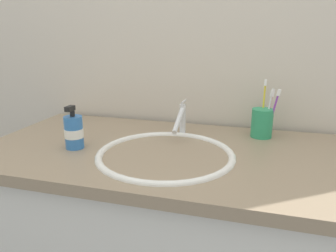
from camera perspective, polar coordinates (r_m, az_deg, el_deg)
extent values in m
cube|color=beige|center=(1.41, 4.27, 12.19)|extent=(2.49, 0.04, 2.40)
cube|color=gray|center=(1.12, 0.02, -4.88)|extent=(1.29, 0.66, 0.04)
ellipsoid|color=white|center=(1.08, -0.44, -7.85)|extent=(0.39, 0.39, 0.11)
torus|color=white|center=(1.06, -0.45, -5.13)|extent=(0.45, 0.45, 0.02)
cylinder|color=#595B60|center=(1.10, -0.44, -10.28)|extent=(0.03, 0.03, 0.01)
cylinder|color=silver|center=(1.25, 2.57, 1.16)|extent=(0.02, 0.02, 0.12)
cylinder|color=silver|center=(1.19, 1.88, 1.10)|extent=(0.02, 0.13, 0.08)
cylinder|color=silver|center=(1.25, 2.77, 4.30)|extent=(0.01, 0.05, 0.01)
cylinder|color=#2D9966|center=(1.27, 16.13, 0.50)|extent=(0.08, 0.08, 0.11)
cylinder|color=red|center=(1.29, 17.11, 2.13)|extent=(0.03, 0.04, 0.16)
cube|color=white|center=(1.29, 17.90, 5.73)|extent=(0.02, 0.02, 0.03)
cylinder|color=yellow|center=(1.28, 16.34, 2.93)|extent=(0.01, 0.03, 0.20)
cube|color=white|center=(1.28, 16.72, 7.31)|extent=(0.01, 0.01, 0.03)
cylinder|color=white|center=(1.27, 17.06, 1.91)|extent=(0.03, 0.02, 0.16)
cube|color=white|center=(1.26, 17.81, 5.45)|extent=(0.02, 0.01, 0.03)
cylinder|color=purple|center=(1.25, 17.81, 1.86)|extent=(0.04, 0.01, 0.17)
cube|color=white|center=(1.24, 18.85, 5.56)|extent=(0.02, 0.01, 0.03)
cylinder|color=#3372BF|center=(1.15, -16.16, -1.07)|extent=(0.06, 0.06, 0.11)
cylinder|color=black|center=(1.13, -16.42, 2.11)|extent=(0.02, 0.02, 0.02)
cube|color=black|center=(1.12, -16.83, 2.96)|extent=(0.02, 0.04, 0.02)
cylinder|color=white|center=(1.15, -16.15, -1.17)|extent=(0.06, 0.06, 0.03)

